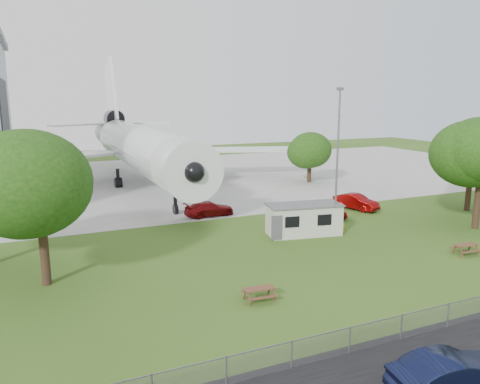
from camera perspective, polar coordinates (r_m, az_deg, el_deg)
name	(u,v)px	position (r m, az deg, el deg)	size (l,w,h in m)	color
ground	(285,275)	(31.10, 5.49, -10.03)	(160.00, 160.00, 0.00)	#4A6D23
concrete_apron	(150,181)	(65.73, -10.90, 1.37)	(120.00, 46.00, 0.03)	#B7B7B2
airliner	(137,145)	(62.52, -12.43, 5.66)	(46.36, 47.73, 17.69)	white
site_cabin	(304,219)	(39.67, 7.81, -3.30)	(6.94, 3.75, 2.62)	beige
picnic_west	(259,300)	(27.41, 2.36, -13.06)	(1.80, 1.50, 0.76)	brown
picnic_east	(465,254)	(38.55, 25.76, -6.85)	(1.80, 1.50, 0.76)	brown
fence	(384,344)	(24.07, 17.12, -17.29)	(58.00, 0.04, 1.30)	gray
lamp_mast	(337,164)	(38.96, 11.75, 3.34)	(0.16, 0.16, 12.00)	slate
tree_west_small	(39,187)	(30.20, -23.34, 0.59)	(7.52, 7.52, 9.93)	#382619
tree_east_back	(473,148)	(52.19, 26.52, 4.79)	(7.33, 7.33, 10.03)	#382619
tree_far_apron	(310,151)	(63.41, 8.51, 4.94)	(6.03, 6.03, 7.26)	#382619
car_centre_sedan	(453,375)	(21.13, 24.50, -19.62)	(1.76, 5.05, 1.66)	black
car_ne_hatch	(328,210)	(45.94, 10.73, -2.13)	(1.65, 4.09, 1.39)	maroon
car_ne_sedan	(356,202)	(49.53, 13.95, -1.18)	(1.65, 4.74, 1.56)	#8B0708
car_apron_van	(209,209)	(45.49, -3.77, -2.07)	(1.98, 4.88, 1.42)	maroon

